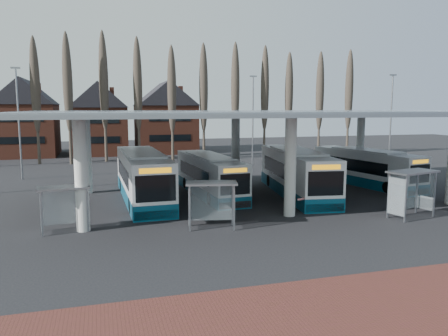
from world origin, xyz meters
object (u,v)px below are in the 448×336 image
object	(u,v)px
bus_1	(209,176)
shelter_1	(211,194)
bus_0	(143,177)
shelter_0	(64,199)
bus_2	(296,173)
bus_3	(365,168)
shelter_2	(410,183)

from	to	relation	value
bus_1	shelter_1	distance (m)	9.40
bus_0	bus_1	xyz separation A→B (m)	(5.06, 0.59, -0.22)
shelter_0	bus_2	bearing A→B (deg)	13.70
bus_3	shelter_0	xyz separation A→B (m)	(-23.73, -8.01, 0.33)
bus_1	bus_2	world-z (taller)	bus_2
bus_0	shelter_1	world-z (taller)	bus_0
bus_1	bus_3	xyz separation A→B (m)	(13.86, 0.40, 0.01)
bus_0	bus_1	bearing A→B (deg)	5.38
bus_1	shelter_1	bearing A→B (deg)	-106.93
bus_2	bus_3	world-z (taller)	bus_2
shelter_0	shelter_2	xyz separation A→B (m)	(19.75, -2.49, 0.29)
bus_1	shelter_1	size ratio (longest dim) A/B	3.69
bus_1	shelter_1	xyz separation A→B (m)	(-2.16, -9.14, 0.44)
shelter_1	bus_0	bearing A→B (deg)	121.13
bus_3	shelter_0	world-z (taller)	bus_3
bus_0	shelter_2	xyz separation A→B (m)	(14.95, -9.51, 0.42)
bus_2	shelter_1	xyz separation A→B (m)	(-8.51, -7.33, 0.25)
bus_1	bus_3	world-z (taller)	bus_3
bus_2	shelter_0	xyz separation A→B (m)	(-16.22, -5.82, 0.15)
shelter_0	shelter_2	distance (m)	19.91
bus_1	shelter_0	distance (m)	12.47
bus_1	shelter_2	distance (m)	14.15
bus_3	shelter_2	distance (m)	11.24
shelter_2	bus_1	bearing A→B (deg)	120.26
shelter_0	shelter_1	bearing A→B (deg)	-17.18
shelter_1	shelter_2	xyz separation A→B (m)	(12.05, -0.97, 0.20)
bus_0	bus_3	world-z (taller)	bus_0
bus_1	bus_3	size ratio (longest dim) A/B	0.98
shelter_1	shelter_2	distance (m)	12.09
bus_3	shelter_2	xyz separation A→B (m)	(-3.98, -10.50, 0.62)
bus_0	shelter_1	size ratio (longest dim) A/B	4.22
bus_1	bus_2	distance (m)	6.60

